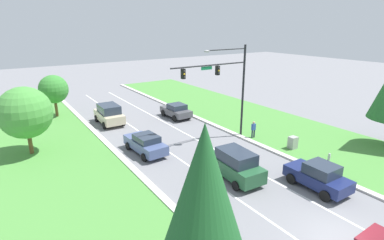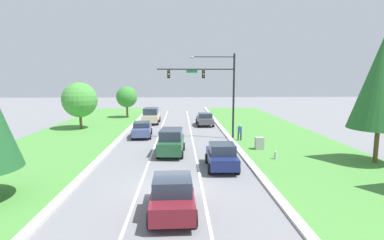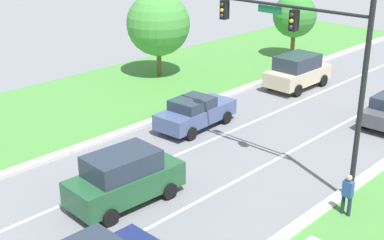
{
  "view_description": "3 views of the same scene",
  "coord_description": "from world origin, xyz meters",
  "px_view_note": "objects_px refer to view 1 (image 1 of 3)",
  "views": [
    {
      "loc": [
        -13.12,
        -6.2,
        10.3
      ],
      "look_at": [
        0.78,
        14.74,
        2.31
      ],
      "focal_mm": 28.0,
      "sensor_mm": 36.0,
      "label": 1
    },
    {
      "loc": [
        0.58,
        -16.2,
        6.27
      ],
      "look_at": [
        1.8,
        14.86,
        1.85
      ],
      "focal_mm": 28.0,
      "sensor_mm": 36.0,
      "label": 2
    },
    {
      "loc": [
        14.11,
        -3.45,
        10.45
      ],
      "look_at": [
        -0.03,
        11.43,
        2.45
      ],
      "focal_mm": 50.0,
      "sensor_mm": 36.0,
      "label": 3
    }
  ],
  "objects_px": {
    "slate_blue_sedan": "(145,143)",
    "oak_far_left_tree": "(54,89)",
    "traffic_signal_mast": "(226,79)",
    "graphite_sedan": "(176,111)",
    "utility_cabinet": "(293,143)",
    "pedestrian": "(253,129)",
    "navy_sedan": "(318,176)",
    "champagne_suv": "(109,114)",
    "fire_hydrant": "(329,157)",
    "oak_near_left_tree": "(25,113)",
    "forest_suv": "(235,164)"
  },
  "relations": [
    {
      "from": "champagne_suv",
      "to": "oak_near_left_tree",
      "type": "bearing_deg",
      "value": -151.13
    },
    {
      "from": "pedestrian",
      "to": "oak_near_left_tree",
      "type": "xyz_separation_m",
      "value": [
        -18.01,
        7.56,
        2.66
      ]
    },
    {
      "from": "traffic_signal_mast",
      "to": "utility_cabinet",
      "type": "relative_size",
      "value": 7.59
    },
    {
      "from": "traffic_signal_mast",
      "to": "fire_hydrant",
      "type": "height_order",
      "value": "traffic_signal_mast"
    },
    {
      "from": "graphite_sedan",
      "to": "fire_hydrant",
      "type": "relative_size",
      "value": 5.99
    },
    {
      "from": "forest_suv",
      "to": "fire_hydrant",
      "type": "relative_size",
      "value": 6.59
    },
    {
      "from": "forest_suv",
      "to": "pedestrian",
      "type": "distance_m",
      "value": 8.26
    },
    {
      "from": "slate_blue_sedan",
      "to": "graphite_sedan",
      "type": "height_order",
      "value": "graphite_sedan"
    },
    {
      "from": "slate_blue_sedan",
      "to": "graphite_sedan",
      "type": "xyz_separation_m",
      "value": [
        7.29,
        7.26,
        0.01
      ]
    },
    {
      "from": "navy_sedan",
      "to": "oak_far_left_tree",
      "type": "distance_m",
      "value": 29.11
    },
    {
      "from": "traffic_signal_mast",
      "to": "forest_suv",
      "type": "xyz_separation_m",
      "value": [
        -4.05,
        -6.12,
        -4.66
      ]
    },
    {
      "from": "slate_blue_sedan",
      "to": "champagne_suv",
      "type": "xyz_separation_m",
      "value": [
        0.08,
        9.33,
        0.26
      ]
    },
    {
      "from": "slate_blue_sedan",
      "to": "oak_far_left_tree",
      "type": "xyz_separation_m",
      "value": [
        -4.21,
        15.26,
        2.45
      ]
    },
    {
      "from": "forest_suv",
      "to": "navy_sedan",
      "type": "bearing_deg",
      "value": -45.2
    },
    {
      "from": "navy_sedan",
      "to": "oak_far_left_tree",
      "type": "height_order",
      "value": "oak_far_left_tree"
    },
    {
      "from": "graphite_sedan",
      "to": "oak_near_left_tree",
      "type": "distance_m",
      "value": 15.75
    },
    {
      "from": "graphite_sedan",
      "to": "utility_cabinet",
      "type": "distance_m",
      "value": 14.07
    },
    {
      "from": "slate_blue_sedan",
      "to": "fire_hydrant",
      "type": "distance_m",
      "value": 14.83
    },
    {
      "from": "oak_near_left_tree",
      "to": "oak_far_left_tree",
      "type": "distance_m",
      "value": 10.95
    },
    {
      "from": "traffic_signal_mast",
      "to": "graphite_sedan",
      "type": "bearing_deg",
      "value": 90.55
    },
    {
      "from": "navy_sedan",
      "to": "utility_cabinet",
      "type": "height_order",
      "value": "navy_sedan"
    },
    {
      "from": "pedestrian",
      "to": "oak_far_left_tree",
      "type": "bearing_deg",
      "value": -49.82
    },
    {
      "from": "champagne_suv",
      "to": "fire_hydrant",
      "type": "height_order",
      "value": "champagne_suv"
    },
    {
      "from": "navy_sedan",
      "to": "champagne_suv",
      "type": "relative_size",
      "value": 0.89
    },
    {
      "from": "traffic_signal_mast",
      "to": "graphite_sedan",
      "type": "distance_m",
      "value": 9.88
    },
    {
      "from": "slate_blue_sedan",
      "to": "champagne_suv",
      "type": "distance_m",
      "value": 9.33
    },
    {
      "from": "oak_near_left_tree",
      "to": "pedestrian",
      "type": "bearing_deg",
      "value": -22.76
    },
    {
      "from": "graphite_sedan",
      "to": "fire_hydrant",
      "type": "distance_m",
      "value": 17.28
    },
    {
      "from": "champagne_suv",
      "to": "oak_far_left_tree",
      "type": "distance_m",
      "value": 7.64
    },
    {
      "from": "navy_sedan",
      "to": "oak_near_left_tree",
      "type": "distance_m",
      "value": 22.48
    },
    {
      "from": "slate_blue_sedan",
      "to": "champagne_suv",
      "type": "relative_size",
      "value": 1.01
    },
    {
      "from": "champagne_suv",
      "to": "fire_hydrant",
      "type": "distance_m",
      "value": 21.98
    },
    {
      "from": "champagne_suv",
      "to": "utility_cabinet",
      "type": "height_order",
      "value": "champagne_suv"
    },
    {
      "from": "utility_cabinet",
      "to": "traffic_signal_mast",
      "type": "bearing_deg",
      "value": 125.57
    },
    {
      "from": "slate_blue_sedan",
      "to": "champagne_suv",
      "type": "bearing_deg",
      "value": 86.11
    },
    {
      "from": "slate_blue_sedan",
      "to": "oak_far_left_tree",
      "type": "distance_m",
      "value": 16.02
    },
    {
      "from": "traffic_signal_mast",
      "to": "slate_blue_sedan",
      "type": "distance_m",
      "value": 8.94
    },
    {
      "from": "graphite_sedan",
      "to": "fire_hydrant",
      "type": "bearing_deg",
      "value": -77.67
    },
    {
      "from": "utility_cabinet",
      "to": "pedestrian",
      "type": "xyz_separation_m",
      "value": [
        -0.98,
        3.79,
        0.37
      ]
    },
    {
      "from": "graphite_sedan",
      "to": "fire_hydrant",
      "type": "height_order",
      "value": "graphite_sedan"
    },
    {
      "from": "pedestrian",
      "to": "oak_far_left_tree",
      "type": "height_order",
      "value": "oak_far_left_tree"
    },
    {
      "from": "champagne_suv",
      "to": "utility_cabinet",
      "type": "distance_m",
      "value": 19.06
    },
    {
      "from": "forest_suv",
      "to": "oak_near_left_tree",
      "type": "relative_size",
      "value": 0.81
    },
    {
      "from": "champagne_suv",
      "to": "graphite_sedan",
      "type": "distance_m",
      "value": 7.51
    },
    {
      "from": "pedestrian",
      "to": "oak_near_left_tree",
      "type": "distance_m",
      "value": 19.71
    },
    {
      "from": "navy_sedan",
      "to": "traffic_signal_mast",
      "type": "bearing_deg",
      "value": 88.35
    },
    {
      "from": "traffic_signal_mast",
      "to": "graphite_sedan",
      "type": "xyz_separation_m",
      "value": [
        -0.08,
        8.6,
        -4.87
      ]
    },
    {
      "from": "graphite_sedan",
      "to": "pedestrian",
      "type": "relative_size",
      "value": 2.48
    },
    {
      "from": "graphite_sedan",
      "to": "pedestrian",
      "type": "distance_m",
      "value": 10.16
    },
    {
      "from": "utility_cabinet",
      "to": "navy_sedan",
      "type": "bearing_deg",
      "value": -127.66
    }
  ]
}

